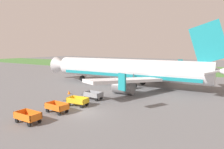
{
  "coord_description": "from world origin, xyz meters",
  "views": [
    {
      "loc": [
        14.27,
        -17.02,
        7.18
      ],
      "look_at": [
        -3.04,
        10.83,
        2.8
      ],
      "focal_mm": 32.74,
      "sensor_mm": 36.0,
      "label": 1
    }
  ],
  "objects": [
    {
      "name": "baggage_cart_second_in_row",
      "position": [
        -2.47,
        -1.65,
        0.6
      ],
      "size": [
        3.58,
        1.5,
        1.07
      ],
      "color": "orange",
      "rests_on": "ground"
    },
    {
      "name": "baggage_cart_fourth_in_row",
      "position": [
        -2.56,
        5.09,
        0.6
      ],
      "size": [
        3.56,
        1.45,
        1.07
      ],
      "color": "gray",
      "rests_on": "ground"
    },
    {
      "name": "ground_plane",
      "position": [
        0.0,
        0.0,
        0.0
      ],
      "size": [
        220.0,
        220.0,
        0.0
      ],
      "primitive_type": "plane",
      "color": "slate"
    },
    {
      "name": "grass_strip",
      "position": [
        0.0,
        52.28,
        0.03
      ],
      "size": [
        220.0,
        28.0,
        0.06
      ],
      "primitive_type": "cube",
      "color": "#477A38",
      "rests_on": "ground"
    },
    {
      "name": "baggage_cart_third_in_row",
      "position": [
        -2.25,
        1.53,
        0.6
      ],
      "size": [
        3.61,
        1.64,
        1.07
      ],
      "color": "gold",
      "rests_on": "ground"
    },
    {
      "name": "traffic_cone_near_plane",
      "position": [
        -7.69,
        5.7,
        0.29
      ],
      "size": [
        0.44,
        0.44,
        0.58
      ],
      "primitive_type": "cone",
      "color": "orange",
      "rests_on": "ground"
    },
    {
      "name": "baggage_cart_nearest",
      "position": [
        -2.48,
        -5.33,
        0.6
      ],
      "size": [
        3.56,
        1.42,
        1.07
      ],
      "color": "orange",
      "rests_on": "ground"
    },
    {
      "name": "airplane",
      "position": [
        -2.55,
        16.84,
        3.05
      ],
      "size": [
        37.59,
        30.28,
        11.34
      ],
      "color": "silver",
      "rests_on": "ground"
    }
  ]
}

